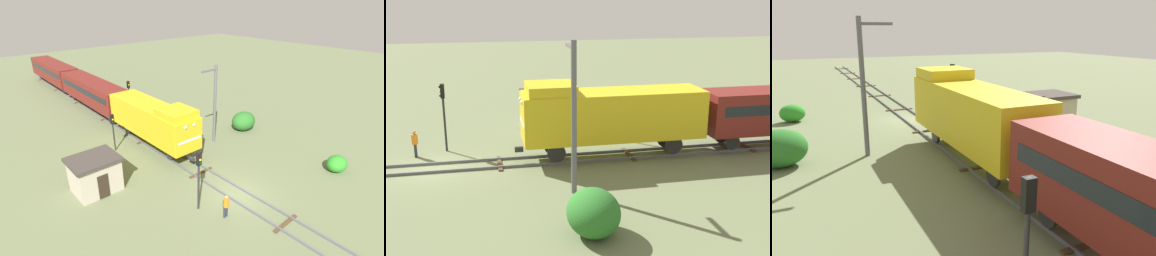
{
  "view_description": "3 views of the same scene",
  "coord_description": "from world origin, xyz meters",
  "views": [
    {
      "loc": [
        -14.5,
        -11.47,
        13.54
      ],
      "look_at": [
        1.47,
        6.85,
        2.73
      ],
      "focal_mm": 28.0,
      "sensor_mm": 36.0,
      "label": 1
    },
    {
      "loc": [
        27.35,
        3.08,
        9.95
      ],
      "look_at": [
        0.9,
        8.62,
        2.24
      ],
      "focal_mm": 45.0,
      "sensor_mm": 36.0,
      "label": 2
    },
    {
      "loc": [
        8.5,
        28.51,
        7.04
      ],
      "look_at": [
        -0.38,
        9.19,
        1.44
      ],
      "focal_mm": 35.0,
      "sensor_mm": 36.0,
      "label": 3
    }
  ],
  "objects": [
    {
      "name": "relay_hut",
      "position": [
        -7.5,
        7.53,
        1.39
      ],
      "size": [
        3.5,
        2.9,
        2.74
      ],
      "color": "#B2A893",
      "rests_on": "ground"
    },
    {
      "name": "ground_plane",
      "position": [
        0.0,
        0.0,
        0.0
      ],
      "size": [
        145.07,
        145.07,
        0.0
      ],
      "primitive_type": "plane",
      "color": "#66704C"
    },
    {
      "name": "traffic_signal_mid",
      "position": [
        -3.4,
        12.38,
        2.55
      ],
      "size": [
        0.32,
        0.34,
        3.64
      ],
      "color": "#262628",
      "rests_on": "ground"
    },
    {
      "name": "bush_near",
      "position": [
        8.79,
        -3.16,
        0.69
      ],
      "size": [
        1.91,
        1.56,
        1.39
      ],
      "primitive_type": "ellipsoid",
      "color": "#2C8926",
      "rests_on": "ground"
    },
    {
      "name": "railway_track",
      "position": [
        0.0,
        -0.0,
        0.07
      ],
      "size": [
        2.4,
        96.71,
        0.16
      ],
      "color": "#595960",
      "rests_on": "ground"
    },
    {
      "name": "traffic_signal_near",
      "position": [
        -3.2,
        0.81,
        3.04
      ],
      "size": [
        0.32,
        0.34,
        4.39
      ],
      "color": "#262628",
      "rests_on": "ground"
    },
    {
      "name": "traffic_signal_far",
      "position": [
        3.6,
        21.59,
        2.54
      ],
      "size": [
        0.32,
        0.34,
        3.63
      ],
      "color": "#262628",
      "rests_on": "ground"
    },
    {
      "name": "worker_near_track",
      "position": [
        -2.4,
        -0.99,
        1.0
      ],
      "size": [
        0.38,
        0.38,
        1.7
      ],
      "rotation": [
        0.0,
        0.0,
        2.67
      ],
      "color": "#262B38",
      "rests_on": "ground"
    },
    {
      "name": "catenary_mast",
      "position": [
        4.94,
        7.56,
        4.12
      ],
      "size": [
        1.94,
        0.28,
        7.75
      ],
      "color": "#595960",
      "rests_on": "ground"
    },
    {
      "name": "locomotive",
      "position": [
        0.0,
        10.82,
        2.77
      ],
      "size": [
        2.9,
        11.6,
        4.6
      ],
      "color": "gold",
      "rests_on": "railway_track"
    },
    {
      "name": "bush_mid",
      "position": [
        9.48,
        7.49,
        1.01
      ],
      "size": [
        2.78,
        2.27,
        2.02
      ],
      "primitive_type": "ellipsoid",
      "color": "#296C26",
      "rests_on": "ground"
    }
  ]
}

